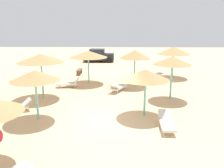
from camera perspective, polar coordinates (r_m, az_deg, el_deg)
The scene contains 15 objects.
ground_plane at distance 12.99m, azimuth -0.29°, elevation -8.39°, with size 80.00×80.00×0.00m, color #DBBA8C.
parasol_0 at distance 19.38m, azimuth 5.45°, elevation 7.01°, with size 2.52×2.52×2.94m.
parasol_1 at distance 20.41m, azimuth -5.63°, elevation 7.04°, with size 3.20×3.20×2.77m.
parasol_2 at distance 12.93m, azimuth -17.77°, elevation 1.91°, with size 2.58×2.58×2.67m.
parasol_4 at distance 13.03m, azimuth 7.93°, elevation 2.17°, with size 2.61×2.61×2.60m.
parasol_5 at distance 23.27m, azimuth 14.43°, elevation 7.67°, with size 3.08×3.08×2.89m.
parasol_8 at distance 16.79m, azimuth -16.50°, elevation 5.90°, with size 3.15×3.15×3.04m.
parasol_9 at distance 16.27m, azimuth 14.09°, elevation 5.38°, with size 2.55×2.55×2.90m.
lounger_0 at distance 18.15m, azimuth 1.42°, elevation -0.76°, with size 1.49×1.96×0.70m.
lounger_1 at distance 19.59m, azimuth -10.25°, elevation 0.16°, with size 1.92×0.83×0.78m.
lounger_2 at distance 15.04m, azimuth -21.92°, elevation -4.98°, with size 1.98×1.43×0.71m.
lounger_4 at distance 12.15m, azimuth 12.77°, elevation -8.81°, with size 0.72×1.93×0.68m.
lounger_5 at distance 23.47m, azimuth 9.63°, elevation 2.47°, with size 2.00×1.32×0.68m.
bench_0 at distance 24.46m, azimuth -7.72°, elevation 3.08°, with size 0.45×1.51×0.49m.
parked_car at distance 32.31m, azimuth -3.21°, elevation 6.71°, with size 4.02×2.01×1.72m.
Camera 1 is at (0.32, -12.00, 4.97)m, focal length 38.66 mm.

